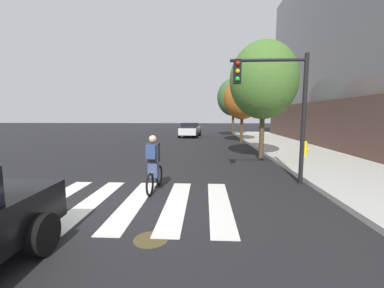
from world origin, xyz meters
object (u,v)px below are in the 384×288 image
manhole_cover (151,239)px  traffic_light_near (278,97)px  street_tree_mid (242,98)px  street_tree_near (264,81)px  sedan_mid (190,130)px  fire_hydrant (305,149)px  cyclist (153,164)px  street_tree_far (233,97)px

manhole_cover → traffic_light_near: traffic_light_near is taller
street_tree_mid → street_tree_near: bearing=-91.4°
manhole_cover → sedan_mid: sedan_mid is taller
street_tree_near → traffic_light_near: bearing=-96.6°
traffic_light_near → fire_hydrant: 6.03m
cyclist → street_tree_near: street_tree_near is taller
manhole_cover → street_tree_near: size_ratio=0.11×
sedan_mid → street_tree_mid: size_ratio=0.82×
manhole_cover → street_tree_far: street_tree_far is taller
sedan_mid → street_tree_mid: 7.24m
traffic_light_near → sedan_mid: bearing=102.8°
manhole_cover → street_tree_far: 22.92m
cyclist → street_tree_far: 20.18m
sedan_mid → street_tree_far: (4.54, 1.24, 3.35)m
traffic_light_near → fire_hydrant: traffic_light_near is taller
manhole_cover → sedan_mid: bearing=91.5°
fire_hydrant → street_tree_near: bearing=-168.5°
manhole_cover → street_tree_near: 9.84m
cyclist → street_tree_far: (4.53, 19.39, 3.27)m
sedan_mid → cyclist: 18.15m
manhole_cover → street_tree_near: bearing=64.8°
manhole_cover → street_tree_far: (4.00, 22.19, 4.11)m
manhole_cover → fire_hydrant: bearing=54.3°
cyclist → street_tree_far: size_ratio=0.28×
street_tree_far → cyclist: bearing=-103.1°
traffic_light_near → street_tree_far: (0.66, 18.30, 1.25)m
street_tree_mid → fire_hydrant: bearing=-73.7°
fire_hydrant → street_tree_near: 4.19m
sedan_mid → fire_hydrant: sedan_mid is taller
sedan_mid → street_tree_near: (4.38, -12.79, 3.18)m
street_tree_near → fire_hydrant: bearing=11.5°
cyclist → street_tree_near: (4.36, 5.36, 3.10)m
fire_hydrant → manhole_cover: bearing=-125.7°
sedan_mid → street_tree_near: size_ratio=0.75×
manhole_cover → sedan_mid: size_ratio=0.15×
cyclist → street_tree_near: bearing=50.9°
fire_hydrant → street_tree_near: (-2.38, -0.49, 3.41)m
sedan_mid → fire_hydrant: (6.76, -12.31, -0.23)m
manhole_cover → street_tree_mid: bearing=76.0°
manhole_cover → fire_hydrant: 10.66m
cyclist → traffic_light_near: (3.86, 1.09, 2.02)m
street_tree_near → street_tree_mid: 7.97m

